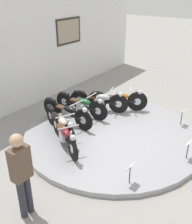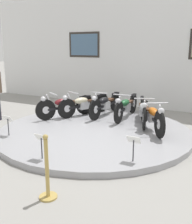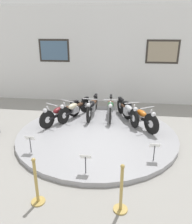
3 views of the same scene
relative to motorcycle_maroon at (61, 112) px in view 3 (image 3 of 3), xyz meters
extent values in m
plane|color=gray|center=(1.36, -0.61, -0.51)|extent=(60.00, 60.00, 0.00)
cylinder|color=#99999E|center=(1.36, -0.61, -0.45)|extent=(5.07, 5.07, 0.13)
cube|color=white|center=(1.36, 3.10, 1.62)|extent=(14.00, 0.20, 4.26)
cube|color=#2D2823|center=(-1.04, 2.99, 1.83)|extent=(1.40, 0.02, 1.00)
cube|color=slate|center=(-1.04, 2.99, 1.83)|extent=(1.24, 0.02, 0.84)
cube|color=#2D2823|center=(3.76, 2.99, 1.83)|extent=(1.40, 0.02, 1.00)
cube|color=tan|center=(3.76, 2.99, 1.83)|extent=(1.24, 0.02, 0.84)
cylinder|color=black|center=(-0.31, -0.55, -0.07)|extent=(0.36, 0.57, 0.62)
cylinder|color=silver|center=(-0.31, -0.55, -0.07)|extent=(0.17, 0.22, 0.22)
cylinder|color=black|center=(0.36, 0.62, -0.07)|extent=(0.36, 0.57, 0.62)
cylinder|color=silver|center=(0.36, 0.62, -0.07)|extent=(0.17, 0.22, 0.22)
cube|color=black|center=(0.02, 0.04, -0.07)|extent=(0.68, 1.11, 0.07)
cube|color=silver|center=(0.00, 0.00, -0.05)|extent=(0.33, 0.38, 0.24)
ellipsoid|color=maroon|center=(-0.05, -0.08, 0.11)|extent=(0.43, 0.53, 0.20)
cube|color=#472D1E|center=(0.13, 0.23, 0.07)|extent=(0.33, 0.38, 0.07)
cube|color=black|center=(0.36, 0.62, 0.20)|extent=(0.27, 0.36, 0.06)
cylinder|color=silver|center=(-0.24, -0.42, 0.13)|extent=(0.16, 0.24, 0.54)
cylinder|color=silver|center=(-0.19, -0.33, 0.39)|extent=(0.48, 0.30, 0.03)
sphere|color=silver|center=(-0.34, -0.60, 0.27)|extent=(0.15, 0.15, 0.15)
cylinder|color=black|center=(0.13, -0.09, -0.07)|extent=(0.30, 0.58, 0.61)
cylinder|color=silver|center=(0.13, -0.09, -0.07)|extent=(0.15, 0.22, 0.21)
cylinder|color=black|center=(0.68, 1.14, -0.07)|extent=(0.30, 0.58, 0.61)
cylinder|color=silver|center=(0.68, 1.14, -0.07)|extent=(0.15, 0.22, 0.21)
cube|color=black|center=(0.40, 0.53, -0.07)|extent=(0.57, 1.16, 0.07)
cube|color=silver|center=(0.39, 0.49, -0.05)|extent=(0.31, 0.37, 0.24)
ellipsoid|color=beige|center=(0.34, 0.40, 0.11)|extent=(0.40, 0.53, 0.20)
cube|color=#472D1E|center=(0.49, 0.73, 0.07)|extent=(0.31, 0.37, 0.07)
cube|color=black|center=(0.68, 1.14, 0.19)|extent=(0.24, 0.37, 0.06)
cylinder|color=silver|center=(0.19, 0.05, 0.13)|extent=(0.14, 0.25, 0.54)
cylinder|color=silver|center=(0.23, 0.15, 0.39)|extent=(0.51, 0.25, 0.03)
sphere|color=silver|center=(0.10, -0.14, 0.27)|extent=(0.15, 0.15, 0.15)
cylinder|color=black|center=(0.98, 0.13, -0.05)|extent=(0.09, 0.66, 0.65)
cylinder|color=silver|center=(0.98, 0.13, -0.05)|extent=(0.08, 0.23, 0.23)
cylinder|color=black|center=(1.04, 1.48, -0.05)|extent=(0.09, 0.66, 0.65)
cylinder|color=silver|center=(1.04, 1.48, -0.05)|extent=(0.08, 0.23, 0.23)
cube|color=black|center=(1.01, 0.81, -0.05)|extent=(0.13, 1.24, 0.07)
cube|color=silver|center=(1.01, 0.77, -0.03)|extent=(0.22, 0.33, 0.24)
ellipsoid|color=black|center=(1.00, 0.67, 0.13)|extent=(0.24, 0.49, 0.20)
cube|color=#472D1E|center=(1.02, 1.03, 0.09)|extent=(0.22, 0.33, 0.07)
cube|color=black|center=(1.04, 1.48, 0.23)|extent=(0.12, 0.36, 0.06)
cylinder|color=silver|center=(0.99, 0.28, 0.15)|extent=(0.06, 0.25, 0.54)
cylinder|color=silver|center=(0.99, 0.39, 0.41)|extent=(0.54, 0.06, 0.03)
sphere|color=silver|center=(0.98, 0.07, 0.29)|extent=(0.15, 0.15, 0.15)
cylinder|color=black|center=(1.73, 0.13, -0.06)|extent=(0.08, 0.65, 0.65)
cylinder|color=silver|center=(1.73, 0.13, -0.06)|extent=(0.07, 0.23, 0.23)
cylinder|color=black|center=(1.67, 1.48, -0.06)|extent=(0.08, 0.65, 0.65)
cylinder|color=silver|center=(1.67, 1.48, -0.06)|extent=(0.07, 0.23, 0.23)
cube|color=black|center=(1.70, 0.81, -0.06)|extent=(0.12, 1.24, 0.07)
cube|color=silver|center=(1.71, 0.77, -0.04)|extent=(0.21, 0.33, 0.24)
ellipsoid|color=#1E562D|center=(1.71, 0.67, 0.12)|extent=(0.24, 0.49, 0.20)
cube|color=#472D1E|center=(1.69, 1.03, 0.08)|extent=(0.21, 0.33, 0.07)
cube|color=black|center=(1.67, 1.48, 0.22)|extent=(0.12, 0.36, 0.06)
cylinder|color=silver|center=(1.73, 0.28, 0.14)|extent=(0.05, 0.25, 0.54)
cylinder|color=silver|center=(1.72, 0.39, 0.40)|extent=(0.54, 0.06, 0.03)
sphere|color=silver|center=(1.73, 0.07, 0.28)|extent=(0.15, 0.15, 0.15)
cylinder|color=black|center=(2.55, -0.10, -0.05)|extent=(0.28, 0.63, 0.65)
cylinder|color=silver|center=(2.55, -0.10, -0.05)|extent=(0.14, 0.24, 0.23)
cylinder|color=black|center=(2.08, 1.16, -0.05)|extent=(0.28, 0.63, 0.65)
cylinder|color=silver|center=(2.08, 1.16, -0.05)|extent=(0.14, 0.24, 0.23)
cube|color=black|center=(2.31, 0.53, -0.05)|extent=(0.50, 1.19, 0.07)
cube|color=silver|center=(2.33, 0.49, -0.03)|extent=(0.30, 0.37, 0.24)
ellipsoid|color=#B2B5BA|center=(2.36, 0.40, 0.13)|extent=(0.37, 0.53, 0.20)
cube|color=#472D1E|center=(2.24, 0.73, 0.09)|extent=(0.30, 0.37, 0.07)
cube|color=black|center=(2.08, 1.16, 0.23)|extent=(0.22, 0.37, 0.06)
cylinder|color=silver|center=(2.50, 0.04, 0.15)|extent=(0.13, 0.25, 0.54)
cylinder|color=silver|center=(2.46, 0.14, 0.41)|extent=(0.52, 0.22, 0.03)
sphere|color=silver|center=(2.57, -0.16, 0.29)|extent=(0.15, 0.15, 0.15)
cylinder|color=black|center=(3.06, -0.53, -0.04)|extent=(0.41, 0.59, 0.67)
cylinder|color=silver|center=(3.06, -0.53, -0.04)|extent=(0.18, 0.23, 0.24)
cylinder|color=black|center=(2.32, 0.60, -0.04)|extent=(0.41, 0.59, 0.67)
cylinder|color=silver|center=(2.32, 0.60, -0.04)|extent=(0.18, 0.23, 0.24)
cube|color=black|center=(2.69, 0.04, -0.04)|extent=(0.74, 1.08, 0.07)
cube|color=silver|center=(2.72, 0.00, -0.02)|extent=(0.34, 0.38, 0.24)
ellipsoid|color=#D16619|center=(2.77, -0.08, 0.14)|extent=(0.45, 0.52, 0.20)
cube|color=#472D1E|center=(2.57, 0.22, 0.10)|extent=(0.34, 0.38, 0.07)
cube|color=black|center=(2.32, 0.60, 0.24)|extent=(0.28, 0.36, 0.06)
cylinder|color=silver|center=(2.98, -0.40, 0.16)|extent=(0.17, 0.23, 0.54)
cylinder|color=silver|center=(2.92, -0.31, 0.42)|extent=(0.47, 0.32, 0.03)
sphere|color=silver|center=(3.10, -0.58, 0.30)|extent=(0.15, 0.15, 0.15)
cylinder|color=#333338|center=(-0.26, -2.08, -0.17)|extent=(0.02, 0.02, 0.42)
cube|color=white|center=(-0.26, -2.08, 0.06)|extent=(0.26, 0.11, 0.15)
cylinder|color=#333338|center=(1.36, -2.79, -0.17)|extent=(0.02, 0.02, 0.42)
cube|color=white|center=(1.36, -2.79, 0.06)|extent=(0.26, 0.11, 0.15)
cylinder|color=#333338|center=(2.97, -2.08, -0.17)|extent=(0.02, 0.02, 0.42)
cube|color=white|center=(2.97, -2.08, 0.06)|extent=(0.26, 0.11, 0.15)
cylinder|color=tan|center=(0.54, -3.67, -0.50)|extent=(0.28, 0.28, 0.03)
cylinder|color=tan|center=(0.54, -3.67, -0.04)|extent=(0.06, 0.06, 0.95)
sphere|color=tan|center=(0.54, -3.67, 0.47)|extent=(0.08, 0.08, 0.08)
cylinder|color=tan|center=(2.18, -3.67, -0.50)|extent=(0.28, 0.28, 0.03)
cylinder|color=tan|center=(2.18, -3.67, -0.04)|extent=(0.06, 0.06, 0.95)
sphere|color=tan|center=(2.18, -3.67, 0.47)|extent=(0.08, 0.08, 0.08)
camera|label=1|loc=(-4.27, -4.07, 3.50)|focal=42.00mm
camera|label=2|loc=(4.50, -6.51, 1.74)|focal=42.00mm
camera|label=3|loc=(2.11, -6.95, 2.73)|focal=35.00mm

